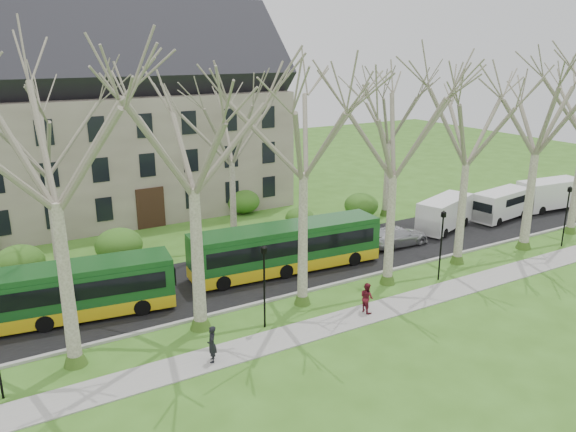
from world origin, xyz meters
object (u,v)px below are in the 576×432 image
object	(u,v)px
bus_lead	(55,294)
pedestrian_b	(367,297)
van_a	(445,214)
van_c	(550,195)
bus_follow	(287,247)
van_b	(502,205)
pedestrian_a	(212,344)
sedan	(397,236)

from	to	relation	value
bus_lead	pedestrian_b	size ratio (longest dim) A/B	7.21
van_a	van_c	xyz separation A→B (m)	(11.98, -0.54, 0.06)
bus_follow	van_b	bearing A→B (deg)	6.06
van_c	bus_lead	bearing A→B (deg)	-173.48
bus_lead	van_a	distance (m)	28.41
pedestrian_a	pedestrian_b	xyz separation A→B (m)	(9.05, 0.45, -0.03)
sedan	van_c	distance (m)	17.58
van_b	pedestrian_a	bearing A→B (deg)	-172.35
bus_lead	van_c	world-z (taller)	bus_lead
van_b	pedestrian_b	distance (m)	21.41
bus_lead	bus_follow	distance (m)	13.66
pedestrian_a	pedestrian_b	bearing A→B (deg)	114.74
bus_lead	pedestrian_b	world-z (taller)	bus_lead
bus_follow	van_c	xyz separation A→B (m)	(26.71, 0.54, -0.23)
bus_follow	van_c	bearing A→B (deg)	5.43
van_a	bus_follow	bearing A→B (deg)	164.74
bus_lead	van_b	size ratio (longest dim) A/B	2.14
bus_follow	pedestrian_a	world-z (taller)	bus_follow
sedan	pedestrian_b	bearing A→B (deg)	132.22
bus_follow	van_c	distance (m)	26.71
sedan	bus_follow	bearing A→B (deg)	91.67
sedan	pedestrian_a	bearing A→B (deg)	115.17
bus_follow	sedan	xyz separation A→B (m)	(9.14, 0.05, -0.84)
pedestrian_a	sedan	bearing A→B (deg)	135.75
sedan	pedestrian_a	xyz separation A→B (m)	(-17.42, -7.70, 0.17)
bus_lead	pedestrian_a	xyz separation A→B (m)	(5.38, -7.77, -0.63)
bus_lead	bus_follow	xyz separation A→B (m)	(13.66, -0.12, 0.05)
van_a	van_b	xyz separation A→B (m)	(5.95, -0.43, -0.03)
sedan	van_b	distance (m)	11.56
bus_lead	van_a	size ratio (longest dim) A/B	2.10
van_b	bus_follow	bearing A→B (deg)	173.46
sedan	van_a	size ratio (longest dim) A/B	0.84
bus_lead	van_c	size ratio (longest dim) A/B	1.99
van_a	van_b	size ratio (longest dim) A/B	1.02
bus_lead	van_b	bearing A→B (deg)	8.54
van_b	pedestrian_a	world-z (taller)	van_b
van_a	sedan	bearing A→B (deg)	170.96
bus_lead	sedan	xyz separation A→B (m)	(22.80, -0.07, -0.79)
van_a	pedestrian_a	world-z (taller)	van_a
pedestrian_a	van_a	bearing A→B (deg)	132.68
van_a	van_b	distance (m)	5.96
van_c	pedestrian_b	distance (m)	27.08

